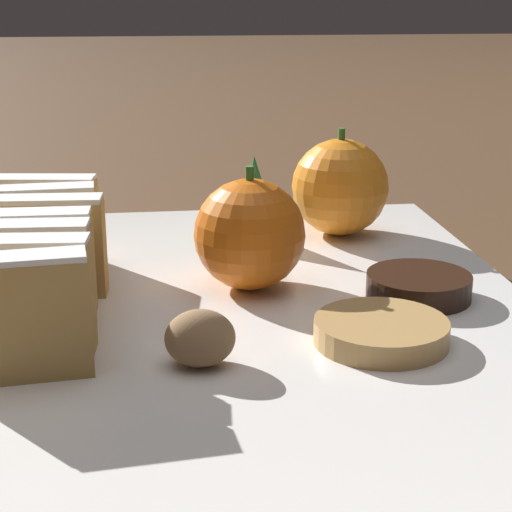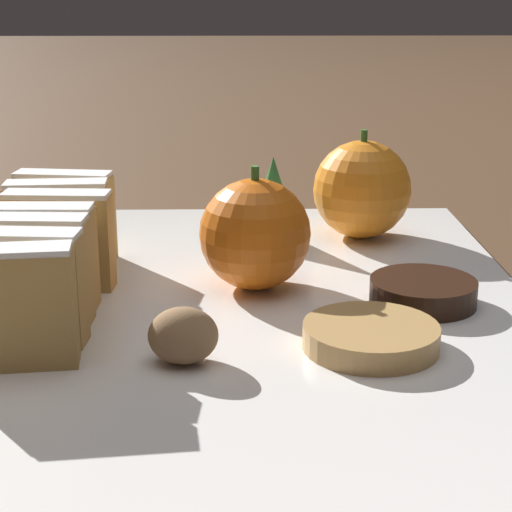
% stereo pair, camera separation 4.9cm
% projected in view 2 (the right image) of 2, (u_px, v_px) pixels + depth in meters
% --- Properties ---
extents(ground_plane, '(6.00, 6.00, 0.00)m').
position_uv_depth(ground_plane, '(256.00, 324.00, 0.50)').
color(ground_plane, '#513823').
extents(serving_platter, '(0.33, 0.45, 0.01)m').
position_uv_depth(serving_platter, '(256.00, 315.00, 0.50)').
color(serving_platter, white).
rests_on(serving_platter, ground_plane).
extents(stollen_slice_front, '(0.07, 0.03, 0.06)m').
position_uv_depth(stollen_slice_front, '(8.00, 308.00, 0.41)').
color(stollen_slice_front, tan).
rests_on(stollen_slice_front, serving_platter).
extents(stollen_slice_second, '(0.07, 0.02, 0.06)m').
position_uv_depth(stollen_slice_second, '(21.00, 288.00, 0.44)').
color(stollen_slice_second, tan).
rests_on(stollen_slice_second, serving_platter).
extents(stollen_slice_third, '(0.07, 0.02, 0.06)m').
position_uv_depth(stollen_slice_third, '(31.00, 270.00, 0.46)').
color(stollen_slice_third, tan).
rests_on(stollen_slice_third, serving_platter).
extents(stollen_slice_fourth, '(0.06, 0.02, 0.06)m').
position_uv_depth(stollen_slice_fourth, '(41.00, 255.00, 0.49)').
color(stollen_slice_fourth, tan).
rests_on(stollen_slice_fourth, serving_platter).
extents(stollen_slice_fifth, '(0.07, 0.02, 0.06)m').
position_uv_depth(stollen_slice_fifth, '(59.00, 240.00, 0.52)').
color(stollen_slice_fifth, tan).
rests_on(stollen_slice_fifth, serving_platter).
extents(stollen_slice_sixth, '(0.07, 0.02, 0.06)m').
position_uv_depth(stollen_slice_sixth, '(59.00, 228.00, 0.55)').
color(stollen_slice_sixth, tan).
rests_on(stollen_slice_sixth, serving_platter).
extents(stollen_slice_back, '(0.07, 0.03, 0.06)m').
position_uv_depth(stollen_slice_back, '(65.00, 216.00, 0.57)').
color(stollen_slice_back, tan).
rests_on(stollen_slice_back, serving_platter).
extents(orange_near, '(0.07, 0.07, 0.08)m').
position_uv_depth(orange_near, '(262.00, 234.00, 0.52)').
color(orange_near, orange).
rests_on(orange_near, serving_platter).
extents(orange_far, '(0.07, 0.07, 0.08)m').
position_uv_depth(orange_far, '(362.00, 189.00, 0.62)').
color(orange_far, orange).
rests_on(orange_far, serving_platter).
extents(walnut, '(0.03, 0.03, 0.03)m').
position_uv_depth(walnut, '(183.00, 336.00, 0.42)').
color(walnut, '#8E6B47').
rests_on(walnut, serving_platter).
extents(chocolate_cookie, '(0.06, 0.06, 0.01)m').
position_uv_depth(chocolate_cookie, '(422.00, 291.00, 0.50)').
color(chocolate_cookie, black).
rests_on(chocolate_cookie, serving_platter).
extents(gingerbread_cookie, '(0.07, 0.07, 0.01)m').
position_uv_depth(gingerbread_cookie, '(371.00, 337.00, 0.44)').
color(gingerbread_cookie, tan).
rests_on(gingerbread_cookie, serving_platter).
extents(evergreen_sprig, '(0.04, 0.04, 0.06)m').
position_uv_depth(evergreen_sprig, '(273.00, 200.00, 0.61)').
color(evergreen_sprig, '#2D7538').
rests_on(evergreen_sprig, serving_platter).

